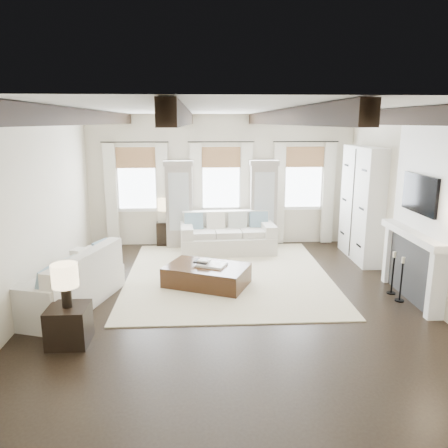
{
  "coord_description": "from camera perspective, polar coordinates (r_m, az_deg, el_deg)",
  "views": [
    {
      "loc": [
        -0.51,
        -6.96,
        3.01
      ],
      "look_at": [
        -0.08,
        0.97,
        1.15
      ],
      "focal_mm": 35.0,
      "sensor_mm": 36.0,
      "label": 1
    }
  ],
  "objects": [
    {
      "name": "ground",
      "position": [
        7.6,
        0.98,
        -10.16
      ],
      "size": [
        7.5,
        7.5,
        0.0
      ],
      "primitive_type": "plane",
      "color": "black",
      "rests_on": "ground"
    },
    {
      "name": "room_shell",
      "position": [
        8.03,
        5.93,
        5.08
      ],
      "size": [
        6.54,
        7.54,
        3.22
      ],
      "color": "beige",
      "rests_on": "ground"
    },
    {
      "name": "area_rug",
      "position": [
        8.82,
        0.54,
        -6.7
      ],
      "size": [
        4.0,
        4.4,
        0.02
      ],
      "primitive_type": "cube",
      "color": "beige",
      "rests_on": "ground"
    },
    {
      "name": "sofa_back",
      "position": [
        10.32,
        0.43,
        -1.63
      ],
      "size": [
        2.24,
        1.12,
        0.93
      ],
      "color": "beige",
      "rests_on": "ground"
    },
    {
      "name": "sofa_left",
      "position": [
        7.76,
        -19.38,
        -7.47
      ],
      "size": [
        1.58,
        2.38,
        0.94
      ],
      "color": "beige",
      "rests_on": "ground"
    },
    {
      "name": "ottoman",
      "position": [
        8.26,
        -2.26,
        -6.76
      ],
      "size": [
        1.73,
        1.44,
        0.39
      ],
      "primitive_type": "cube",
      "rotation": [
        0.0,
        0.0,
        -0.41
      ],
      "color": "black",
      "rests_on": "ground"
    },
    {
      "name": "tray",
      "position": [
        8.2,
        -1.57,
        -5.33
      ],
      "size": [
        0.61,
        0.55,
        0.04
      ],
      "primitive_type": "cube",
      "rotation": [
        0.0,
        0.0,
        -0.41
      ],
      "color": "white",
      "rests_on": "ottoman"
    },
    {
      "name": "book_lower",
      "position": [
        8.25,
        -2.97,
        -4.92
      ],
      "size": [
        0.32,
        0.29,
        0.04
      ],
      "primitive_type": "cube",
      "rotation": [
        0.0,
        0.0,
        -0.41
      ],
      "color": "#262628",
      "rests_on": "tray"
    },
    {
      "name": "book_upper",
      "position": [
        8.2,
        -2.59,
        -4.79
      ],
      "size": [
        0.27,
        0.24,
        0.03
      ],
      "primitive_type": "cube",
      "rotation": [
        0.0,
        0.0,
        -0.41
      ],
      "color": "beige",
      "rests_on": "book_lower"
    },
    {
      "name": "side_table_front",
      "position": [
        6.56,
        -19.58,
        -12.32
      ],
      "size": [
        0.54,
        0.54,
        0.54
      ],
      "primitive_type": "cube",
      "color": "black",
      "rests_on": "ground"
    },
    {
      "name": "lamp_front",
      "position": [
        6.3,
        -20.06,
        -6.64
      ],
      "size": [
        0.36,
        0.36,
        0.61
      ],
      "color": "black",
      "rests_on": "side_table_front"
    },
    {
      "name": "side_table_back",
      "position": [
        11.02,
        -7.7,
        -1.21
      ],
      "size": [
        0.4,
        0.4,
        0.59
      ],
      "primitive_type": "cube",
      "color": "black",
      "rests_on": "ground"
    },
    {
      "name": "lamp_back",
      "position": [
        10.86,
        -7.82,
        2.44
      ],
      "size": [
        0.36,
        0.36,
        0.61
      ],
      "color": "black",
      "rests_on": "side_table_back"
    },
    {
      "name": "candlestick_near",
      "position": [
        8.11,
        22.12,
        -7.16
      ],
      "size": [
        0.16,
        0.16,
        0.79
      ],
      "color": "black",
      "rests_on": "ground"
    },
    {
      "name": "candlestick_far",
      "position": [
        8.4,
        21.15,
        -6.41
      ],
      "size": [
        0.16,
        0.16,
        0.78
      ],
      "color": "black",
      "rests_on": "ground"
    }
  ]
}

